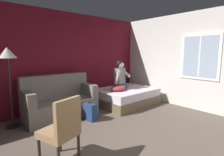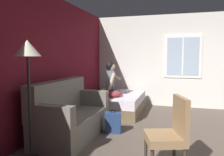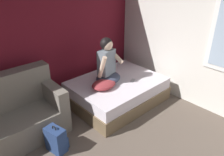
{
  "view_description": "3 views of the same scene",
  "coord_description": "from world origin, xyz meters",
  "px_view_note": "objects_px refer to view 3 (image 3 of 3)",
  "views": [
    {
      "loc": [
        -2.14,
        -1.6,
        1.6
      ],
      "look_at": [
        1.02,
        2.02,
        0.89
      ],
      "focal_mm": 28.0,
      "sensor_mm": 36.0,
      "label": 1
    },
    {
      "loc": [
        -3.9,
        0.58,
        1.47
      ],
      "look_at": [
        1.12,
        2.06,
        0.96
      ],
      "focal_mm": 35.0,
      "sensor_mm": 36.0,
      "label": 2
    },
    {
      "loc": [
        -0.99,
        -0.64,
        2.47
      ],
      "look_at": [
        1.2,
        1.73,
        0.84
      ],
      "focal_mm": 35.0,
      "sensor_mm": 36.0,
      "label": 3
    }
  ],
  "objects_px": {
    "person_seated": "(107,65)",
    "cell_phone": "(133,80)",
    "backpack": "(56,140)",
    "throw_pillow": "(104,84)",
    "couch": "(6,119)",
    "bed": "(117,91)"
  },
  "relations": [
    {
      "from": "person_seated",
      "to": "cell_phone",
      "type": "bearing_deg",
      "value": -40.11
    },
    {
      "from": "backpack",
      "to": "throw_pillow",
      "type": "height_order",
      "value": "throw_pillow"
    },
    {
      "from": "couch",
      "to": "cell_phone",
      "type": "bearing_deg",
      "value": -14.04
    },
    {
      "from": "cell_phone",
      "to": "couch",
      "type": "bearing_deg",
      "value": -125.66
    },
    {
      "from": "couch",
      "to": "throw_pillow",
      "type": "bearing_deg",
      "value": -13.38
    },
    {
      "from": "bed",
      "to": "backpack",
      "type": "relative_size",
      "value": 3.9
    },
    {
      "from": "cell_phone",
      "to": "bed",
      "type": "bearing_deg",
      "value": -156.83
    },
    {
      "from": "backpack",
      "to": "couch",
      "type": "bearing_deg",
      "value": 121.17
    },
    {
      "from": "bed",
      "to": "couch",
      "type": "relative_size",
      "value": 1.04
    },
    {
      "from": "couch",
      "to": "cell_phone",
      "type": "height_order",
      "value": "couch"
    },
    {
      "from": "couch",
      "to": "backpack",
      "type": "distance_m",
      "value": 0.85
    },
    {
      "from": "person_seated",
      "to": "cell_phone",
      "type": "distance_m",
      "value": 0.61
    },
    {
      "from": "person_seated",
      "to": "throw_pillow",
      "type": "distance_m",
      "value": 0.39
    },
    {
      "from": "couch",
      "to": "throw_pillow",
      "type": "relative_size",
      "value": 3.58
    },
    {
      "from": "bed",
      "to": "throw_pillow",
      "type": "relative_size",
      "value": 3.72
    },
    {
      "from": "couch",
      "to": "bed",
      "type": "bearing_deg",
      "value": -9.58
    },
    {
      "from": "backpack",
      "to": "throw_pillow",
      "type": "distance_m",
      "value": 1.3
    },
    {
      "from": "backpack",
      "to": "cell_phone",
      "type": "distance_m",
      "value": 1.84
    },
    {
      "from": "backpack",
      "to": "bed",
      "type": "bearing_deg",
      "value": 13.03
    },
    {
      "from": "bed",
      "to": "throw_pillow",
      "type": "height_order",
      "value": "throw_pillow"
    },
    {
      "from": "throw_pillow",
      "to": "backpack",
      "type": "bearing_deg",
      "value": -165.21
    },
    {
      "from": "throw_pillow",
      "to": "cell_phone",
      "type": "xyz_separation_m",
      "value": [
        0.6,
        -0.17,
        -0.07
      ]
    }
  ]
}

